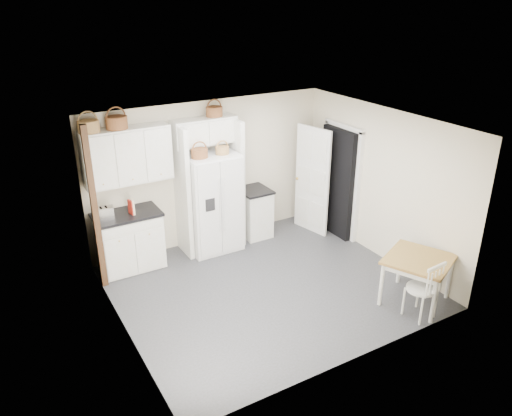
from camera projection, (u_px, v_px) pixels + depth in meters
floor at (267, 286)px, 7.90m from camera, size 4.50×4.50×0.00m
ceiling at (269, 125)px, 6.86m from camera, size 4.50×4.50×0.00m
wall_back at (210, 173)px, 8.96m from camera, size 4.50×0.00×4.50m
wall_left at (117, 248)px, 6.34m from camera, size 0.00×4.00×4.00m
wall_right at (381, 184)px, 8.42m from camera, size 0.00×4.00×4.00m
refrigerator at (212, 202)px, 8.77m from camera, size 0.91×0.74×1.77m
base_cab_left at (129, 241)px, 8.29m from camera, size 1.02×0.65×0.95m
base_cab_right at (254, 213)px, 9.41m from camera, size 0.51×0.61×0.89m
dining_table at (416, 280)px, 7.39m from camera, size 1.17×1.17×0.74m
windsor_chair at (422, 288)px, 7.01m from camera, size 0.48×0.44×0.92m
counter_left at (126, 214)px, 8.09m from camera, size 1.07×0.69×0.04m
counter_right at (254, 190)px, 9.23m from camera, size 0.55×0.65×0.04m
toaster at (104, 213)px, 7.82m from camera, size 0.32×0.22×0.21m
cookbook_red at (131, 207)px, 8.01m from camera, size 0.06×0.16×0.23m
cookbook_cream at (133, 207)px, 8.02m from camera, size 0.07×0.17×0.24m
basket_upper_a at (89, 127)px, 7.44m from camera, size 0.32×0.32×0.18m
basket_upper_b at (117, 123)px, 7.63m from camera, size 0.33×0.33×0.20m
basket_bridge_b at (214, 112)px, 8.40m from camera, size 0.29×0.29×0.16m
basket_fridge_a at (199, 153)px, 8.20m from camera, size 0.28×0.28×0.15m
basket_fridge_b at (222, 150)px, 8.40m from camera, size 0.24×0.24×0.13m
upper_cabinet at (127, 156)px, 7.90m from camera, size 1.40×0.34×0.90m
bridge_cabinet at (204, 131)px, 8.43m from camera, size 1.12×0.34×0.45m
fridge_panel_left at (182, 193)px, 8.48m from camera, size 0.08×0.60×2.30m
fridge_panel_right at (235, 182)px, 8.95m from camera, size 0.08×0.60×2.30m
trim_post at (95, 210)px, 7.43m from camera, size 0.09×0.09×2.60m
doorway_void at (338, 183)px, 9.28m from camera, size 0.18×0.85×2.05m
door_slab at (312, 181)px, 9.38m from camera, size 0.21×0.79×2.05m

